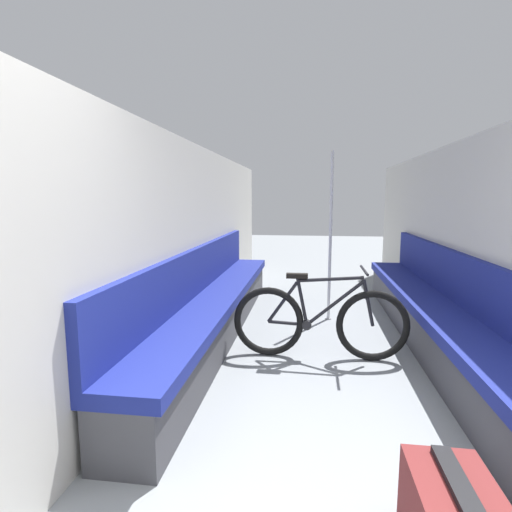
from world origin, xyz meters
The scene contains 6 objects.
wall_left centered at (-1.40, 2.78, 1.04)m, with size 0.10×8.77×2.08m, color beige.
wall_right centered at (1.40, 2.78, 1.04)m, with size 0.10×8.77×2.08m, color beige.
bench_seat_row_left centered at (-1.13, 2.94, 0.32)m, with size 0.50×4.64×0.98m.
bench_seat_row_right centered at (1.13, 2.94, 0.32)m, with size 0.50×4.64×0.98m.
bicycle centered at (-0.02, 2.47, 0.35)m, with size 1.64×0.46×0.87m.
grab_pole_near centered at (0.12, 3.73, 1.00)m, with size 0.08×0.08×2.06m.
Camera 1 is at (-0.12, -1.20, 1.50)m, focal length 28.00 mm.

